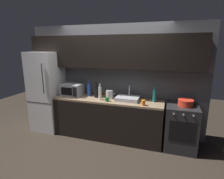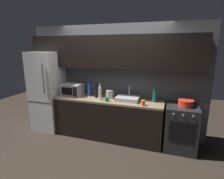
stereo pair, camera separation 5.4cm
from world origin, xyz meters
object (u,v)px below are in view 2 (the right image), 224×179
Objects in this scene: kettle at (110,94)px; mug_orange at (143,103)px; wine_bottle_teal at (154,95)px; mug_green at (107,99)px; oven_range at (181,128)px; cooking_pot at (186,103)px; wine_bottle_dark at (96,91)px; refrigerator at (48,91)px; wine_bottle_blue at (89,89)px; wine_bottle_white at (100,93)px; mug_amber at (106,94)px; microwave at (72,90)px.

kettle reaches higher than mug_orange.
wine_bottle_teal reaches higher than mug_green.
cooking_pot reaches higher than oven_range.
wine_bottle_dark is at bearing 167.59° from mug_orange.
mug_green is 0.31× the size of cooking_pot.
oven_range is at bearing -0.02° from refrigerator.
kettle is at bearing -3.58° from wine_bottle_blue.
refrigerator is 1.62m from mug_green.
refrigerator is at bearing -175.16° from wine_bottle_blue.
wine_bottle_dark reaches higher than kettle.
mug_orange is at bearing -164.88° from cooking_pot.
mug_orange is (-0.73, -0.21, 0.50)m from oven_range.
mug_orange is at bearing -13.19° from wine_bottle_blue.
oven_range is 8.54× the size of mug_orange.
refrigerator is 5.33× the size of wine_bottle_dark.
wine_bottle_white is (1.43, -0.11, 0.10)m from refrigerator.
mug_amber is 1.71m from cooking_pot.
wine_bottle_white is at bearing 161.10° from mug_green.
wine_bottle_blue is 0.21m from wine_bottle_dark.
mug_orange is (2.37, -0.21, 0.00)m from refrigerator.
microwave is (0.68, 0.02, 0.09)m from refrigerator.
wine_bottle_dark is 1.87m from cooking_pot.
cooking_pot is (3.15, 0.00, 0.02)m from refrigerator.
wine_bottle_blue reaches higher than wine_bottle_white.
microwave is 2.27× the size of kettle.
microwave is 1.61× the size of cooking_pot.
kettle is at bearing 5.60° from wine_bottle_dark.
wine_bottle_teal reaches higher than oven_range.
refrigerator is 4.12× the size of microwave.
wine_bottle_teal reaches higher than kettle.
kettle is at bearing 2.16° from refrigerator.
wine_bottle_white is at bearing -176.29° from cooking_pot.
wine_bottle_white is at bearing 174.00° from mug_orange.
refrigerator reaches higher than wine_bottle_white.
wine_bottle_teal is 3.20× the size of mug_orange.
oven_range is at bearing -0.47° from microwave.
wine_bottle_teal is (1.87, 0.08, 0.00)m from microwave.
wine_bottle_teal is 3.39× the size of mug_amber.
cooking_pot is (1.69, -0.22, 0.01)m from mug_amber.
cooking_pot is (1.72, 0.11, -0.08)m from wine_bottle_white.
mug_orange is (1.09, -0.24, -0.10)m from wine_bottle_dark.
mug_amber is (0.02, 0.33, -0.10)m from wine_bottle_white.
mug_green is (0.02, -0.23, -0.05)m from kettle.
mug_orange is (1.69, -0.23, -0.08)m from microwave.
mug_orange is at bearing -120.44° from wine_bottle_teal.
mug_amber is at bearing 112.00° from mug_green.
mug_orange is at bearing -2.78° from mug_green.
wine_bottle_dark reaches higher than mug_orange.
microwave is 0.76m from wine_bottle_white.
wine_bottle_blue is 2.07m from cooking_pot.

